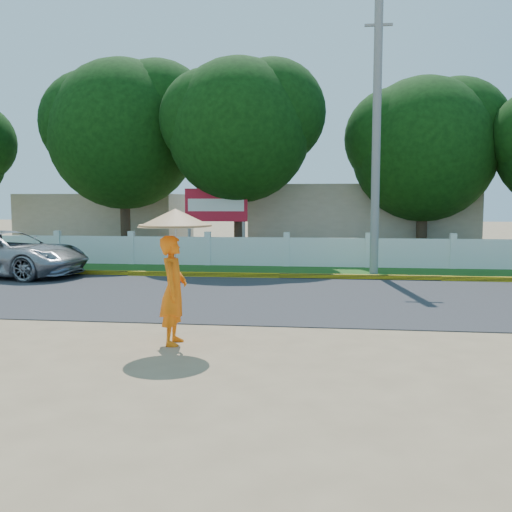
% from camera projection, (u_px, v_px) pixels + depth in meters
% --- Properties ---
extents(ground, '(120.00, 120.00, 0.00)m').
position_uv_depth(ground, '(242.00, 339.00, 10.25)').
color(ground, '#9E8460').
rests_on(ground, ground).
extents(road, '(60.00, 7.00, 0.02)m').
position_uv_depth(road, '(268.00, 296.00, 14.69)').
color(road, '#38383A').
rests_on(road, ground).
extents(grass_verge, '(60.00, 3.50, 0.03)m').
position_uv_depth(grass_verge, '(284.00, 271.00, 19.88)').
color(grass_verge, '#2D601E').
rests_on(grass_verge, ground).
extents(curb, '(40.00, 0.18, 0.16)m').
position_uv_depth(curb, '(279.00, 276.00, 18.19)').
color(curb, yellow).
rests_on(curb, ground).
extents(fence, '(40.00, 0.10, 1.10)m').
position_uv_depth(fence, '(287.00, 252.00, 21.26)').
color(fence, silver).
rests_on(fence, ground).
extents(building_near, '(10.00, 6.00, 3.20)m').
position_uv_depth(building_near, '(359.00, 219.00, 27.50)').
color(building_near, '#B7AD99').
rests_on(building_near, ground).
extents(building_far, '(8.00, 5.00, 2.80)m').
position_uv_depth(building_far, '(108.00, 221.00, 30.11)').
color(building_far, '#B7AD99').
rests_on(building_far, ground).
extents(utility_pole, '(0.28, 0.28, 8.92)m').
position_uv_depth(utility_pole, '(376.00, 140.00, 18.74)').
color(utility_pole, gray).
rests_on(utility_pole, ground).
extents(vehicle, '(5.68, 3.22, 1.50)m').
position_uv_depth(vehicle, '(6.00, 254.00, 18.59)').
color(vehicle, '#989A9F').
rests_on(vehicle, ground).
extents(monk_with_parasol, '(1.29, 1.29, 2.34)m').
position_uv_depth(monk_with_parasol, '(174.00, 256.00, 9.72)').
color(monk_with_parasol, orange).
rests_on(monk_with_parasol, ground).
extents(billboard, '(2.50, 0.13, 2.95)m').
position_uv_depth(billboard, '(216.00, 209.00, 22.54)').
color(billboard, gray).
rests_on(billboard, ground).
extents(tree_row, '(39.53, 7.82, 9.01)m').
position_uv_depth(tree_row, '(414.00, 137.00, 23.00)').
color(tree_row, '#473828').
rests_on(tree_row, ground).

